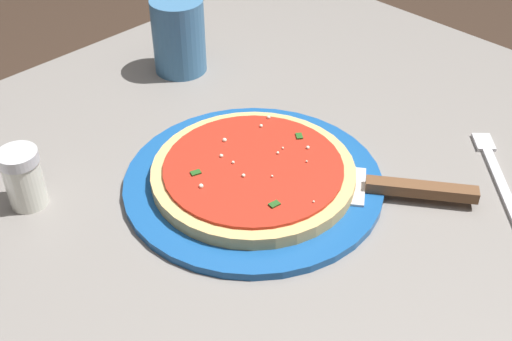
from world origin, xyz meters
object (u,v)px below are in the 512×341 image
(pizza, at_px, (256,171))
(pizza_server, at_px, (386,187))
(fork, at_px, (496,172))
(parmesan_shaker, at_px, (23,178))
(cup_tall_drink, at_px, (179,36))
(serving_plate, at_px, (256,180))

(pizza, height_order, pizza_server, pizza)
(fork, distance_m, parmesan_shaker, 0.57)
(fork, bearing_deg, cup_tall_drink, 102.80)
(cup_tall_drink, xyz_separation_m, fork, (0.11, -0.48, -0.05))
(pizza_server, bearing_deg, fork, -27.86)
(pizza_server, distance_m, fork, 0.15)
(fork, xyz_separation_m, parmesan_shaker, (-0.44, 0.36, 0.04))
(cup_tall_drink, bearing_deg, serving_plate, -112.53)
(serving_plate, xyz_separation_m, cup_tall_drink, (0.12, 0.28, 0.05))
(serving_plate, relative_size, pizza_server, 1.54)
(cup_tall_drink, bearing_deg, pizza, -112.53)
(pizza, height_order, cup_tall_drink, cup_tall_drink)
(parmesan_shaker, bearing_deg, cup_tall_drink, 19.44)
(serving_plate, height_order, fork, serving_plate)
(serving_plate, xyz_separation_m, pizza, (0.00, 0.00, 0.01))
(serving_plate, distance_m, cup_tall_drink, 0.31)
(pizza, xyz_separation_m, pizza_server, (0.09, -0.13, -0.00))
(serving_plate, bearing_deg, parmesan_shaker, 142.58)
(serving_plate, distance_m, fork, 0.30)
(pizza_server, relative_size, cup_tall_drink, 1.79)
(serving_plate, relative_size, pizza, 1.28)
(pizza_server, xyz_separation_m, cup_tall_drink, (0.03, 0.41, 0.04))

